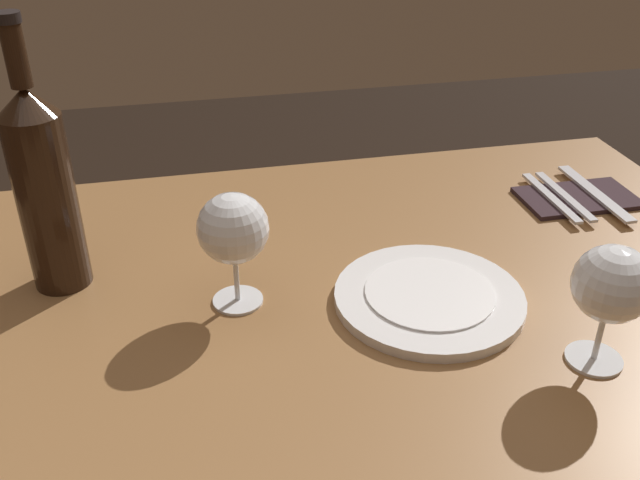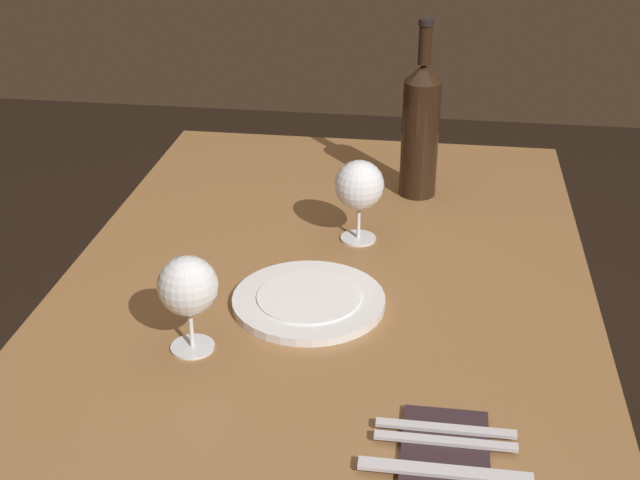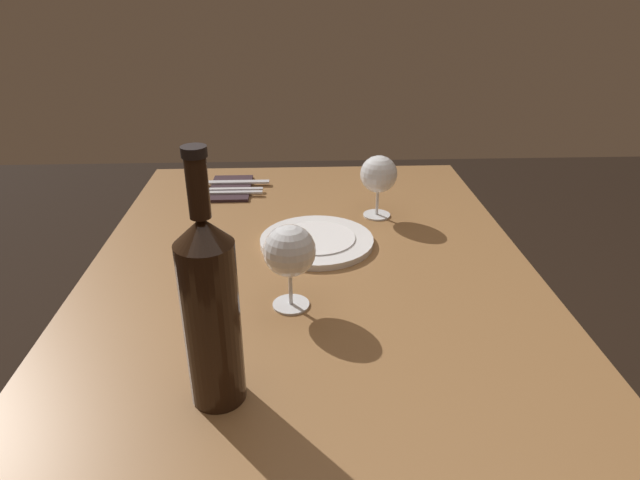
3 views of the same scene
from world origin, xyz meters
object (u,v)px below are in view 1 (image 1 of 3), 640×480
folded_napkin (578,198)px  fork_inner (565,196)px  fork_outer (551,197)px  table_knife (595,193)px  wine_glass_left (233,230)px  wine_bottle (44,187)px  dinner_plate (429,297)px  wine_glass_right (612,286)px

folded_napkin → fork_inner: bearing=180.0°
fork_outer → table_knife: same height
wine_glass_left → wine_bottle: 0.25m
fork_inner → fork_outer: size_ratio=1.00×
wine_glass_left → folded_napkin: (0.59, 0.17, -0.10)m
wine_bottle → dinner_plate: size_ratio=1.45×
wine_bottle → table_knife: (0.84, 0.07, -0.13)m
dinner_plate → folded_napkin: 0.41m
wine_glass_left → wine_glass_right: (0.39, -0.21, -0.00)m
wine_glass_right → fork_outer: size_ratio=0.84×
dinner_plate → folded_napkin: (0.34, 0.22, -0.00)m
wine_glass_left → wine_bottle: (-0.23, 0.10, 0.04)m
wine_glass_left → folded_napkin: wine_glass_left is taller
wine_glass_left → wine_bottle: wine_bottle is taller
wine_bottle → table_knife: wine_bottle is taller
wine_bottle → fork_inner: (0.79, 0.07, -0.13)m
fork_inner → fork_outer: same height
wine_glass_left → wine_glass_right: bearing=-27.9°
folded_napkin → fork_outer: bearing=180.0°
fork_outer → folded_napkin: bearing=0.0°
fork_outer → table_knife: bearing=0.0°
wine_glass_right → table_knife: bearing=59.0°
dinner_plate → fork_inner: dinner_plate is taller
fork_inner → fork_outer: 0.03m
wine_glass_left → table_knife: bearing=15.3°
wine_bottle → wine_glass_left: bearing=-23.7°
folded_napkin → fork_inner: 0.03m
dinner_plate → table_knife: bearing=30.9°
fork_inner → fork_outer: bearing=180.0°
wine_glass_right → table_knife: wine_glass_right is taller
fork_inner → table_knife: 0.06m
wine_glass_right → fork_inner: wine_glass_right is taller
dinner_plate → table_knife: dinner_plate is taller
folded_napkin → table_knife: size_ratio=0.91×
wine_bottle → folded_napkin: wine_bottle is taller
wine_glass_left → folded_napkin: bearing=16.0°
fork_inner → wine_glass_right: bearing=-114.4°
dinner_plate → folded_napkin: size_ratio=1.31×
folded_napkin → table_knife: 0.03m
wine_bottle → wine_glass_right: bearing=-26.4°
wine_glass_left → table_knife: wine_glass_left is taller
wine_glass_left → fork_inner: wine_glass_left is taller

